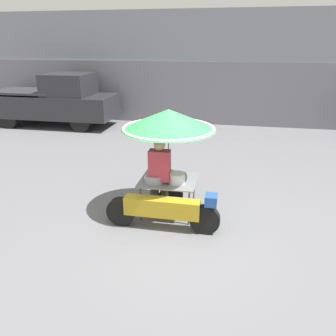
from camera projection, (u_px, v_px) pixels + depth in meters
name	position (u px, v px, depth m)	size (l,w,h in m)	color
ground_plane	(180.00, 231.00, 5.73)	(36.00, 36.00, 0.00)	slate
shopfront_building	(216.00, 68.00, 13.31)	(28.00, 2.06, 4.23)	gray
vendor_motorcycle_cart	(168.00, 137.00, 5.75)	(2.02, 1.67, 2.01)	black
vendor_person	(160.00, 175.00, 5.94)	(0.38, 0.22, 1.51)	#4C473D
pickup_truck	(55.00, 101.00, 12.61)	(4.88, 1.79, 2.00)	black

